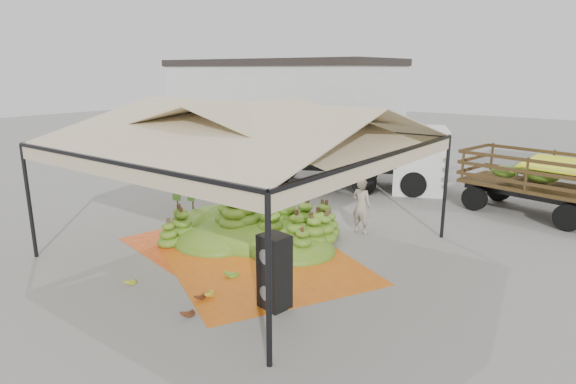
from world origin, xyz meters
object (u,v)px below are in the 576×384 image
Objects in this scene: banana_heap at (253,215)px; vendor at (361,206)px; truck_right at (574,182)px; speaker_stack at (274,272)px; truck_left at (359,150)px.

vendor is (2.40, 2.19, 0.18)m from banana_heap.
banana_heap is 3.67× the size of vendor.
vendor reaches higher than banana_heap.
truck_right is at bearing -133.28° from vendor.
banana_heap is at bearing 145.52° from speaker_stack.
vendor is 7.00m from truck_right.
speaker_stack is at bearing -94.66° from truck_left.
truck_right reaches higher than banana_heap.
truck_right is (4.86, 5.01, 0.49)m from vendor.
truck_left is 7.82m from truck_right.
truck_right is (7.81, -0.10, -0.24)m from truck_left.
speaker_stack is at bearing -100.62° from truck_right.
truck_right is at bearing 44.79° from banana_heap.
truck_left is at bearing -59.16° from vendor.
banana_heap is at bearing -124.60° from truck_right.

